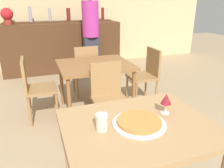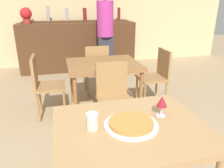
# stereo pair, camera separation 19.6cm
# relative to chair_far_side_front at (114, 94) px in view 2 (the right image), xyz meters

# --- Properties ---
(wall_back) EXTENTS (8.00, 0.05, 2.80)m
(wall_back) POSITION_rel_chair_far_side_front_xyz_m (-0.15, 3.32, 0.89)
(wall_back) COLOR #D1B784
(wall_back) RESTS_ON ground_plane
(dining_table_near) EXTENTS (1.04, 0.83, 0.73)m
(dining_table_near) POSITION_rel_chair_far_side_front_xyz_m (-0.15, -1.07, 0.15)
(dining_table_near) COLOR #A87F51
(dining_table_near) RESTS_ON ground_plane
(dining_table_far) EXTENTS (0.99, 0.85, 0.72)m
(dining_table_far) POSITION_rel_chair_far_side_front_xyz_m (0.00, 0.60, 0.14)
(dining_table_far) COLOR brown
(dining_table_far) RESTS_ON ground_plane
(bar_counter) EXTENTS (2.60, 0.56, 1.08)m
(bar_counter) POSITION_rel_chair_far_side_front_xyz_m (-0.15, 2.81, 0.04)
(bar_counter) COLOR #4C2D19
(bar_counter) RESTS_ON ground_plane
(bar_back_shelf) EXTENTS (2.39, 0.24, 0.35)m
(bar_back_shelf) POSITION_rel_chair_far_side_front_xyz_m (-0.11, 2.95, 0.65)
(bar_back_shelf) COLOR #4C2D19
(bar_back_shelf) RESTS_ON bar_counter
(chair_far_side_front) EXTENTS (0.40, 0.40, 0.87)m
(chair_far_side_front) POSITION_rel_chair_far_side_front_xyz_m (0.00, 0.00, 0.00)
(chair_far_side_front) COLOR olive
(chair_far_side_front) RESTS_ON ground_plane
(chair_far_side_back) EXTENTS (0.40, 0.40, 0.87)m
(chair_far_side_back) POSITION_rel_chair_far_side_front_xyz_m (0.00, 1.19, 0.00)
(chair_far_side_back) COLOR olive
(chair_far_side_back) RESTS_ON ground_plane
(chair_far_side_left) EXTENTS (0.40, 0.40, 0.87)m
(chair_far_side_left) POSITION_rel_chair_far_side_front_xyz_m (-0.82, 0.60, 0.00)
(chair_far_side_left) COLOR olive
(chair_far_side_left) RESTS_ON ground_plane
(chair_far_side_right) EXTENTS (0.40, 0.40, 0.87)m
(chair_far_side_right) POSITION_rel_chair_far_side_front_xyz_m (0.82, 0.60, 0.00)
(chair_far_side_right) COLOR olive
(chair_far_side_right) RESTS_ON ground_plane
(pizza_tray) EXTENTS (0.37, 0.37, 0.04)m
(pizza_tray) POSITION_rel_chair_far_side_front_xyz_m (-0.14, -1.07, 0.24)
(pizza_tray) COLOR silver
(pizza_tray) RESTS_ON dining_table_near
(cheese_shaker) EXTENTS (0.08, 0.08, 0.11)m
(cheese_shaker) POSITION_rel_chair_far_side_front_xyz_m (-0.41, -1.05, 0.29)
(cheese_shaker) COLOR beige
(cheese_shaker) RESTS_ON dining_table_near
(person_standing) EXTENTS (0.34, 0.34, 1.76)m
(person_standing) POSITION_rel_chair_far_side_front_xyz_m (0.38, 2.23, 0.46)
(person_standing) COLOR #2D2D38
(person_standing) RESTS_ON ground_plane
(wine_glass) EXTENTS (0.08, 0.08, 0.16)m
(wine_glass) POSITION_rel_chair_far_side_front_xyz_m (0.11, -0.99, 0.34)
(wine_glass) COLOR silver
(wine_glass) RESTS_ON dining_table_near
(potted_plant) EXTENTS (0.24, 0.24, 0.33)m
(potted_plant) POSITION_rel_chair_far_side_front_xyz_m (-1.20, 2.76, 0.76)
(potted_plant) COLOR maroon
(potted_plant) RESTS_ON bar_counter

